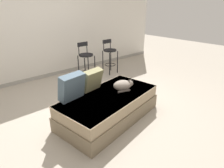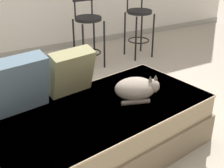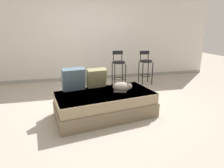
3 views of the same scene
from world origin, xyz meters
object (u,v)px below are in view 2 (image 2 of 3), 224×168
object	(u,v)px
throw_pillow_middle	(71,72)
bar_stool_near_window	(88,27)
bar_stool_by_doorway	(139,19)
throw_pillow_corner	(19,84)
couch	(102,131)
cat	(137,89)

from	to	relation	value
throw_pillow_middle	bar_stool_near_window	world-z (taller)	bar_stool_near_window
bar_stool_near_window	bar_stool_by_doorway	world-z (taller)	bar_stool_near_window
throw_pillow_corner	bar_stool_near_window	world-z (taller)	bar_stool_near_window
couch	throw_pillow_middle	bearing A→B (deg)	106.73
throw_pillow_middle	bar_stool_by_doorway	bearing A→B (deg)	41.53
throw_pillow_middle	bar_stool_by_doorway	xyz separation A→B (m)	(1.61, 1.43, -0.09)
couch	cat	size ratio (longest dim) A/B	4.85
couch	throw_pillow_middle	size ratio (longest dim) A/B	4.73
bar_stool_by_doorway	couch	bearing A→B (deg)	-130.78
couch	throw_pillow_middle	xyz separation A→B (m)	(-0.10, 0.33, 0.41)
bar_stool_by_doorway	cat	bearing A→B (deg)	-124.34
couch	bar_stool_by_doorway	size ratio (longest dim) A/B	2.01
couch	cat	xyz separation A→B (m)	(0.31, -0.01, 0.30)
throw_pillow_corner	bar_stool_by_doorway	bearing A→B (deg)	36.34
throw_pillow_corner	cat	bearing A→B (deg)	-17.40
throw_pillow_corner	bar_stool_by_doorway	distance (m)	2.54
couch	bar_stool_by_doorway	bearing A→B (deg)	49.22
cat	throw_pillow_corner	bearing A→B (deg)	162.60
bar_stool_near_window	bar_stool_by_doorway	xyz separation A→B (m)	(0.78, -0.00, 0.01)
cat	throw_pillow_middle	bearing A→B (deg)	140.95
throw_pillow_middle	bar_stool_by_doorway	distance (m)	2.16
couch	bar_stool_near_window	size ratio (longest dim) A/B	1.96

